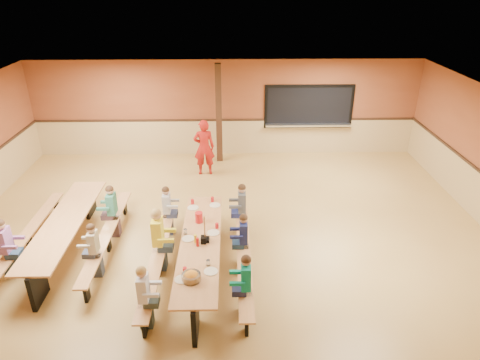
{
  "coord_description": "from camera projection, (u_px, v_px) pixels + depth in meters",
  "views": [
    {
      "loc": [
        0.16,
        -7.99,
        5.3
      ],
      "look_at": [
        0.35,
        0.58,
        1.15
      ],
      "focal_mm": 32.0,
      "sensor_mm": 36.0,
      "label": 1
    }
  ],
  "objects": [
    {
      "name": "ground",
      "position": [
        225.0,
        238.0,
        9.5
      ],
      "size": [
        12.0,
        12.0,
        0.0
      ],
      "primitive_type": "plane",
      "color": "olive",
      "rests_on": "ground"
    },
    {
      "name": "room_envelope",
      "position": [
        224.0,
        211.0,
        9.2
      ],
      "size": [
        12.04,
        10.04,
        3.02
      ],
      "color": "brown",
      "rests_on": "ground"
    },
    {
      "name": "kitchen_pass_through",
      "position": [
        309.0,
        109.0,
        13.37
      ],
      "size": [
        2.78,
        0.28,
        1.38
      ],
      "color": "black",
      "rests_on": "ground"
    },
    {
      "name": "structural_post",
      "position": [
        219.0,
        114.0,
        12.8
      ],
      "size": [
        0.18,
        0.18,
        3.0
      ],
      "primitive_type": "cube",
      "color": "#331C11",
      "rests_on": "ground"
    },
    {
      "name": "cafeteria_table_main",
      "position": [
        201.0,
        251.0,
        8.15
      ],
      "size": [
        1.91,
        3.7,
        0.74
      ],
      "color": "#BF814B",
      "rests_on": "ground"
    },
    {
      "name": "cafeteria_table_second",
      "position": [
        66.0,
        229.0,
        8.85
      ],
      "size": [
        1.91,
        3.7,
        0.74
      ],
      "color": "#BF814B",
      "rests_on": "ground"
    },
    {
      "name": "seated_child_white_left",
      "position": [
        144.0,
        297.0,
        6.9
      ],
      "size": [
        0.35,
        0.29,
        1.18
      ],
      "primitive_type": null,
      "color": "silver",
      "rests_on": "ground"
    },
    {
      "name": "seated_adult_yellow",
      "position": [
        158.0,
        240.0,
        8.26
      ],
      "size": [
        0.42,
        0.35,
        1.32
      ],
      "primitive_type": null,
      "color": "yellow",
      "rests_on": "ground"
    },
    {
      "name": "seated_child_grey_left",
      "position": [
        167.0,
        211.0,
        9.43
      ],
      "size": [
        0.34,
        0.28,
        1.15
      ],
      "primitive_type": null,
      "color": "#B1B1B1",
      "rests_on": "ground"
    },
    {
      "name": "seated_child_teal_right",
      "position": [
        246.0,
        286.0,
        7.15
      ],
      "size": [
        0.36,
        0.29,
        1.18
      ],
      "primitive_type": null,
      "color": "#0C866E",
      "rests_on": "ground"
    },
    {
      "name": "seated_child_navy_right",
      "position": [
        243.0,
        241.0,
        8.38
      ],
      "size": [
        0.34,
        0.28,
        1.16
      ],
      "primitive_type": null,
      "color": "navy",
      "rests_on": "ground"
    },
    {
      "name": "seated_child_char_right",
      "position": [
        242.0,
        210.0,
        9.43
      ],
      "size": [
        0.37,
        0.3,
        1.2
      ],
      "primitive_type": null,
      "color": "#474C52",
      "rests_on": "ground"
    },
    {
      "name": "seated_child_purple_sec",
      "position": [
        7.0,
        249.0,
        8.06
      ],
      "size": [
        0.38,
        0.31,
        1.24
      ],
      "primitive_type": null,
      "color": "#8F5892",
      "rests_on": "ground"
    },
    {
      "name": "seated_child_green_sec",
      "position": [
        113.0,
        211.0,
        9.35
      ],
      "size": [
        0.37,
        0.3,
        1.21
      ],
      "primitive_type": null,
      "color": "#337B65",
      "rests_on": "ground"
    },
    {
      "name": "seated_child_tan_sec",
      "position": [
        95.0,
        250.0,
        8.1
      ],
      "size": [
        0.33,
        0.27,
        1.14
      ],
      "primitive_type": null,
      "color": "#B5AA8F",
      "rests_on": "ground"
    },
    {
      "name": "standing_woman",
      "position": [
        204.0,
        147.0,
        12.21
      ],
      "size": [
        0.63,
        0.45,
        1.64
      ],
      "primitive_type": "imported",
      "rotation": [
        0.0,
        0.0,
        3.23
      ],
      "color": "#A81813",
      "rests_on": "ground"
    },
    {
      "name": "punch_pitcher",
      "position": [
        199.0,
        217.0,
        8.65
      ],
      "size": [
        0.16,
        0.16,
        0.22
      ],
      "primitive_type": "cylinder",
      "color": "red",
      "rests_on": "cafeteria_table_main"
    },
    {
      "name": "chip_bowl",
      "position": [
        191.0,
        276.0,
        7.02
      ],
      "size": [
        0.32,
        0.32,
        0.15
      ],
      "primitive_type": null,
      "color": "#FF9E28",
      "rests_on": "cafeteria_table_main"
    },
    {
      "name": "napkin_dispenser",
      "position": [
        204.0,
        240.0,
        8.01
      ],
      "size": [
        0.1,
        0.14,
        0.13
      ],
      "primitive_type": "cube",
      "color": "black",
      "rests_on": "cafeteria_table_main"
    },
    {
      "name": "condiment_mustard",
      "position": [
        195.0,
        239.0,
        7.99
      ],
      "size": [
        0.06,
        0.06,
        0.17
      ],
      "primitive_type": "cylinder",
      "color": "yellow",
      "rests_on": "cafeteria_table_main"
    },
    {
      "name": "condiment_ketchup",
      "position": [
        197.0,
        242.0,
        7.9
      ],
      "size": [
        0.06,
        0.06,
        0.17
      ],
      "primitive_type": "cylinder",
      "color": "#B2140F",
      "rests_on": "cafeteria_table_main"
    },
    {
      "name": "table_paddle",
      "position": [
        205.0,
        235.0,
        8.02
      ],
      "size": [
        0.16,
        0.16,
        0.56
      ],
      "color": "black",
      "rests_on": "cafeteria_table_main"
    },
    {
      "name": "place_settings",
      "position": [
        200.0,
        239.0,
        8.03
      ],
      "size": [
        0.65,
        3.3,
        0.11
      ],
      "primitive_type": null,
      "color": "beige",
      "rests_on": "cafeteria_table_main"
    }
  ]
}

